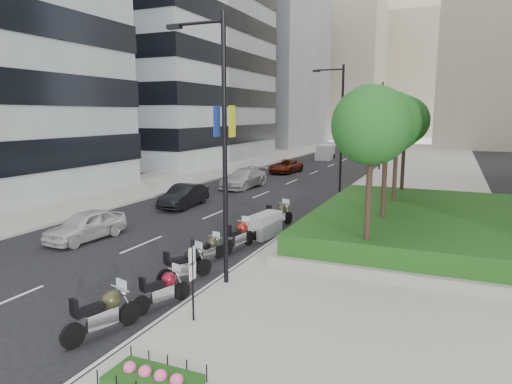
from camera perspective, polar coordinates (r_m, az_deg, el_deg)
The scene contains 31 objects.
ground at distance 17.57m, azimuth -18.08°, elevation -10.17°, with size 160.00×160.00×0.00m, color black.
sidewalk_right at distance 42.73m, azimuth 20.19°, elevation 1.40°, with size 10.00×100.00×0.15m, color #9E9B93.
sidewalk_left at distance 48.54m, azimuth -5.39°, elevation 2.90°, with size 8.00×100.00×0.15m, color #9E9B93.
lane_edge at distance 43.33m, azimuth 13.18°, elevation 1.76°, with size 0.12×100.00×0.01m, color silver.
lane_centre at distance 44.51m, azimuth 6.58°, elevation 2.16°, with size 0.12×100.00×0.01m, color silver.
building_grey_far at distance 89.93m, azimuth 0.14°, elevation 15.61°, with size 22.00×26.00×30.00m, color gray.
building_cream_left at distance 116.53m, azimuth 8.98°, elevation 15.14°, with size 26.00×24.00×34.00m, color #B7AD93.
building_cream_centre at distance 133.25m, azimuth 19.90°, elevation 14.87°, with size 30.00×24.00×38.00m, color #B7AD93.
planter at distance 22.98m, azimuth 19.83°, elevation -4.66°, with size 10.00×14.00×0.40m, color gray.
hedge at distance 22.84m, azimuth 19.91°, elevation -3.20°, with size 9.40×13.40×0.80m, color #153D11.
flower_bed at distance 10.72m, azimuth -12.77°, elevation -21.97°, with size 2.00×1.00×0.20m, color #153D11.
tree_0 at distance 16.50m, azimuth 14.25°, elevation 8.01°, with size 2.80×2.80×6.30m.
tree_1 at distance 20.46m, azimuth 16.06°, elevation 8.21°, with size 2.80×2.80×6.30m.
tree_2 at distance 24.43m, azimuth 17.28°, elevation 8.35°, with size 2.80×2.80×6.30m.
tree_3 at distance 28.41m, azimuth 18.16°, elevation 8.44°, with size 2.80×2.80×6.30m.
lamp_post_0 at distance 15.02m, azimuth -4.48°, elevation 6.76°, with size 2.34×0.45×9.00m.
lamp_post_1 at distance 31.09m, azimuth 10.38°, elevation 8.17°, with size 2.34×0.45×9.00m.
lamp_post_2 at distance 48.79m, azimuth 15.20°, elevation 8.51°, with size 2.34×0.45×9.00m.
parking_sign at distance 12.84m, azimuth -7.95°, elevation -10.32°, with size 0.06×0.32×2.50m.
motorcycle_0 at distance 13.16m, azimuth -18.53°, elevation -14.13°, with size 0.93×2.30×1.17m.
motorcycle_1 at distance 14.50m, azimuth -11.54°, elevation -11.82°, with size 0.90×2.03×1.05m.
motorcycle_2 at distance 16.45m, azimuth -8.76°, elevation -8.94°, with size 1.08×2.12×1.12m.
motorcycle_3 at distance 18.28m, azimuth -5.99°, elevation -7.20°, with size 0.69×1.96×0.98m.
motorcycle_4 at distance 19.90m, azimuth -2.14°, elevation -5.46°, with size 0.78×2.33×1.16m.
motorcycle_5 at distance 21.80m, azimuth 1.21°, elevation -4.19°, with size 1.05×2.04×1.17m.
motorcycle_6 at distance 23.83m, azimuth 2.86°, elevation -2.88°, with size 0.98×2.31×1.18m.
car_a at distance 22.80m, azimuth -20.50°, elevation -3.92°, with size 1.64×4.07×1.39m, color silver.
car_b at distance 29.24m, azimuth -8.99°, elevation -0.48°, with size 1.49×4.28×1.41m, color black.
car_c at distance 36.44m, azimuth -1.55°, elevation 1.73°, with size 2.11×5.18×1.50m, color #BBBBBE.
car_d at distance 45.79m, azimuth 3.76°, elevation 3.23°, with size 2.16×4.69×1.30m, color #5A190A.
delivery_van at distance 59.71m, azimuth 8.65°, elevation 4.88°, with size 2.06×4.58×1.87m.
Camera 1 is at (11.12, -12.28, 5.85)m, focal length 32.00 mm.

